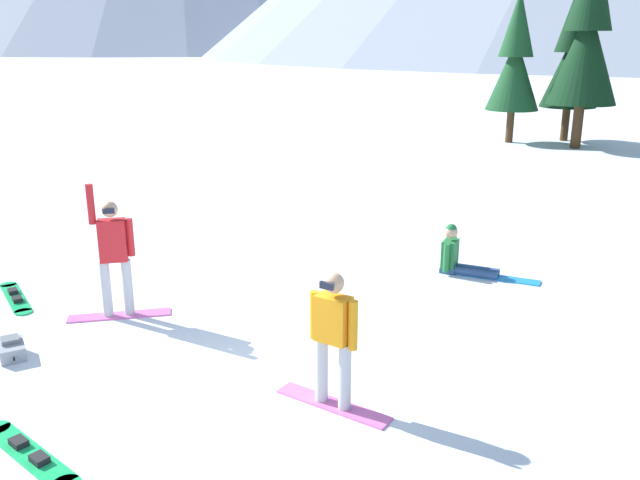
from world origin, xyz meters
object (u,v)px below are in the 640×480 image
at_px(snowboarder_foreground, 333,338).
at_px(snowboarder_background, 460,257).
at_px(loose_snowboard_near_right, 29,453).
at_px(loose_snowboard_far_spare, 15,297).
at_px(backpack_grey, 12,349).
at_px(pine_tree_twin, 587,36).
at_px(pine_tree_slender, 572,56).
at_px(pine_tree_tall, 515,61).
at_px(snowboarder_midground, 114,255).

xyz_separation_m(snowboarder_foreground, snowboarder_background, (1.47, 5.02, -0.57)).
height_order(snowboarder_background, loose_snowboard_near_right, snowboarder_background).
distance_m(loose_snowboard_near_right, loose_snowboard_far_spare, 4.81).
relative_size(backpack_grey, pine_tree_twin, 0.07).
xyz_separation_m(snowboarder_foreground, loose_snowboard_far_spare, (-5.78, 2.30, -0.86)).
distance_m(snowboarder_foreground, pine_tree_slender, 23.48).
bearing_deg(pine_tree_tall, loose_snowboard_near_right, -105.55).
bearing_deg(snowboarder_background, loose_snowboard_far_spare, -159.46).
height_order(snowboarder_foreground, loose_snowboard_near_right, snowboarder_foreground).
relative_size(snowboarder_midground, pine_tree_twin, 0.27).
height_order(snowboarder_foreground, pine_tree_tall, pine_tree_tall).
xyz_separation_m(snowboarder_background, pine_tree_slender, (4.36, 17.59, 3.11)).
xyz_separation_m(loose_snowboard_far_spare, pine_tree_tall, (9.31, 19.33, 3.24)).
distance_m(loose_snowboard_near_right, pine_tree_tall, 24.30).
distance_m(snowboarder_midground, backpack_grey, 1.97).
bearing_deg(snowboarder_background, loose_snowboard_near_right, -123.73).
relative_size(loose_snowboard_near_right, pine_tree_slender, 0.27).
bearing_deg(loose_snowboard_far_spare, pine_tree_slender, 60.25).
distance_m(snowboarder_background, loose_snowboard_near_right, 7.93).
xyz_separation_m(snowboarder_midground, backpack_grey, (-0.75, -1.59, -0.88)).
relative_size(loose_snowboard_far_spare, backpack_grey, 2.56).
height_order(snowboarder_background, pine_tree_tall, pine_tree_tall).
distance_m(snowboarder_background, pine_tree_slender, 18.38).
xyz_separation_m(snowboarder_background, backpack_grey, (-5.95, -4.65, -0.18)).
relative_size(snowboarder_background, pine_tree_tall, 0.30).
height_order(pine_tree_tall, pine_tree_twin, pine_tree_twin).
bearing_deg(pine_tree_tall, snowboarder_midground, -110.24).
height_order(loose_snowboard_far_spare, pine_tree_twin, pine_tree_twin).
relative_size(loose_snowboard_far_spare, pine_tree_slender, 0.23).
relative_size(loose_snowboard_far_spare, pine_tree_tall, 0.24).
bearing_deg(loose_snowboard_far_spare, backpack_grey, -56.04).
height_order(loose_snowboard_near_right, pine_tree_slender, pine_tree_slender).
height_order(loose_snowboard_near_right, loose_snowboard_far_spare, same).
bearing_deg(loose_snowboard_near_right, backpack_grey, 128.60).
relative_size(snowboarder_background, pine_tree_slender, 0.29).
bearing_deg(pine_tree_twin, pine_tree_tall, 156.12).
bearing_deg(backpack_grey, pine_tree_twin, 62.66).
relative_size(loose_snowboard_near_right, backpack_grey, 3.03).
bearing_deg(snowboarder_background, snowboarder_foreground, -106.31).
relative_size(snowboarder_foreground, snowboarder_midground, 0.79).
height_order(snowboarder_foreground, loose_snowboard_far_spare, snowboarder_foreground).
bearing_deg(snowboarder_background, pine_tree_tall, 82.95).
height_order(snowboarder_background, pine_tree_slender, pine_tree_slender).
xyz_separation_m(snowboarder_foreground, pine_tree_twin, (5.96, 20.55, 3.31)).
distance_m(loose_snowboard_far_spare, pine_tree_slender, 23.63).
bearing_deg(pine_tree_slender, loose_snowboard_far_spare, -119.75).
bearing_deg(backpack_grey, loose_snowboard_near_right, -51.40).
bearing_deg(pine_tree_slender, backpack_grey, -114.86).
height_order(snowboarder_foreground, pine_tree_slender, pine_tree_slender).
bearing_deg(loose_snowboard_far_spare, snowboarder_midground, -9.51).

